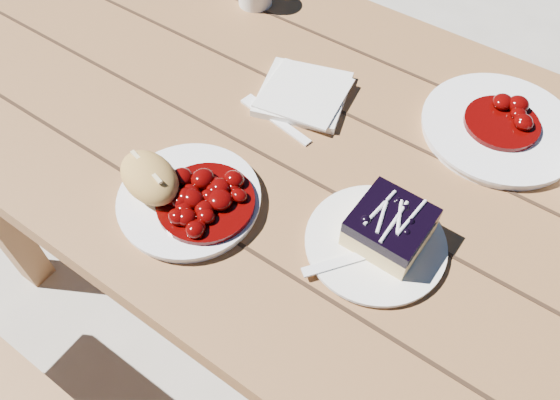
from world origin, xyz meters
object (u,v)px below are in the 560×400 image
Objects in this scene: dessert_plate at (375,243)px; second_plate at (499,128)px; bread_roll at (149,178)px; picnic_table at (382,235)px; main_plate at (190,200)px; blueberry_cake at (390,227)px.

second_plate is at bearing 79.40° from dessert_plate.
dessert_plate is (0.32, 0.12, -0.04)m from bread_roll.
dessert_plate reaches higher than picnic_table.
picnic_table is 10.03× the size of dessert_plate.
main_plate is at bearing -136.72° from picnic_table.
second_plate is (0.05, 0.30, -0.03)m from blueberry_cake.
dessert_plate is at bearing 20.00° from bread_roll.
second_plate is (0.06, 0.32, 0.00)m from dessert_plate.
bread_roll is at bearing -131.28° from second_plate.
blueberry_cake is 0.31m from second_plate.
picnic_table is at bearing 39.82° from bread_roll.
main_plate is at bearing -128.25° from second_plate.
bread_roll is at bearing -140.18° from picnic_table.
blueberry_cake is (0.04, -0.11, 0.20)m from picnic_table.
bread_roll is at bearing -160.00° from dessert_plate.
second_plate is (0.09, 0.19, 0.17)m from picnic_table.
main_plate is 0.83× the size of second_plate.
main_plate is 1.07× the size of dessert_plate.
blueberry_cake is at bearing 56.31° from dessert_plate.
picnic_table is 17.89× the size of bread_roll.
bread_roll is 0.56× the size of dessert_plate.
second_plate is at bearing 81.66° from blueberry_cake.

